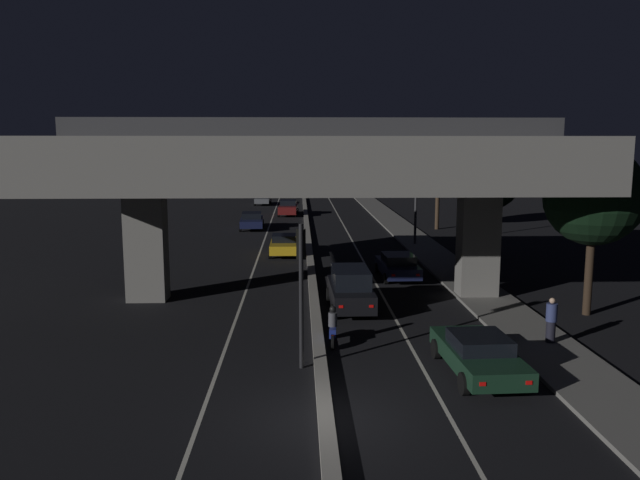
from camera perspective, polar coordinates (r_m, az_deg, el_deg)
The scene contains 20 objects.
ground_plane at distance 17.07m, azimuth 0.50°, elevation -16.09°, with size 200.00×200.00×0.00m, color black.
lane_line_left_inner at distance 51.05m, azimuth -4.88°, elevation 0.64°, with size 0.12×126.00×0.00m, color beige.
lane_line_right_inner at distance 51.14m, azimuth 2.55°, elevation 0.68°, with size 0.12×126.00×0.00m, color beige.
median_divider at distance 50.97m, azimuth -1.17°, elevation 0.78°, with size 0.42×126.00×0.21m, color gray.
sidewalk_right at distance 44.90m, azimuth 9.25°, elevation -0.47°, with size 2.63×126.00×0.14m, color slate.
elevated_overpass at distance 28.55m, azimuth -0.60°, elevation 6.90°, with size 22.79×12.64×8.36m.
traffic_light_left_of_median at distance 19.84m, azimuth -1.74°, elevation -2.75°, with size 0.30×0.49×4.71m.
street_lamp at distance 44.56m, azimuth 8.38°, elevation 5.43°, with size 2.32×0.32×7.87m.
car_dark_green_lead at distance 20.43m, azimuth 14.27°, elevation -10.01°, with size 2.20×4.80×1.32m.
car_black_second at distance 27.29m, azimuth 2.81°, elevation -4.46°, with size 1.97×4.58×1.83m.
car_dark_blue_third at distance 33.87m, azimuth 7.12°, elevation -2.33°, with size 2.07×4.32×1.35m.
car_taxi_yellow_lead_oncoming at distance 40.88m, azimuth -3.31°, elevation -0.41°, with size 1.90×4.32×1.32m.
car_dark_blue_second_oncoming at distance 53.58m, azimuth -6.26°, elevation 1.80°, with size 2.20×4.87×1.40m.
car_dark_red_third_oncoming at distance 63.58m, azimuth -2.92°, elevation 2.96°, with size 2.10×4.68×1.56m.
car_grey_fourth_oncoming at distance 74.99m, azimuth -5.25°, elevation 3.82°, with size 1.92×4.18×1.49m.
motorcycle_blue_filtering_near at distance 22.80m, azimuth 1.17°, elevation -8.02°, with size 0.34×1.88×1.40m.
pedestrian_on_sidewalk at distance 23.93m, azimuth 20.39°, elevation -6.90°, with size 0.39×0.39×1.63m.
roadside_tree_kerbside_near at distance 28.20m, azimuth 23.77°, elevation 3.66°, with size 4.10×4.10×7.10m.
roadside_tree_kerbside_mid at distance 40.19m, azimuth 15.29°, elevation 5.47°, with size 3.93×3.93×7.07m.
roadside_tree_kerbside_far at distance 53.67m, azimuth 10.77°, elevation 6.26°, with size 4.46×4.46×7.23m.
Camera 1 is at (-0.67, -15.48, 7.17)m, focal length 35.00 mm.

